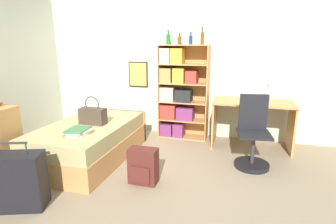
{
  "coord_description": "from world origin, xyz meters",
  "views": [
    {
      "loc": [
        1.34,
        -3.2,
        1.65
      ],
      "look_at": [
        0.37,
        0.18,
        0.75
      ],
      "focal_mm": 28.0,
      "sensor_mm": 36.0,
      "label": 1
    }
  ],
  "objects_px": {
    "bottle_brown": "(179,40)",
    "bookcase": "(178,93)",
    "handbag": "(93,116)",
    "desk_lamp": "(270,86)",
    "bed": "(91,141)",
    "bottle_blue": "(202,38)",
    "desk_chair": "(253,143)",
    "desk": "(252,115)",
    "book_stack_on_bed": "(78,132)",
    "suitcase": "(15,181)",
    "bottle_clear": "(191,40)",
    "bottle_green": "(168,39)",
    "backpack": "(143,166)"
  },
  "relations": [
    {
      "from": "bottle_clear",
      "to": "desk_lamp",
      "type": "distance_m",
      "value": 1.48
    },
    {
      "from": "bottle_green",
      "to": "desk_chair",
      "type": "relative_size",
      "value": 0.25
    },
    {
      "from": "suitcase",
      "to": "desk_chair",
      "type": "bearing_deg",
      "value": 35.84
    },
    {
      "from": "bed",
      "to": "bottle_clear",
      "type": "relative_size",
      "value": 8.74
    },
    {
      "from": "suitcase",
      "to": "desk_lamp",
      "type": "distance_m",
      "value": 3.62
    },
    {
      "from": "bottle_blue",
      "to": "desk",
      "type": "relative_size",
      "value": 0.22
    },
    {
      "from": "bookcase",
      "to": "bottle_blue",
      "type": "distance_m",
      "value": 1.04
    },
    {
      "from": "suitcase",
      "to": "backpack",
      "type": "xyz_separation_m",
      "value": [
        1.08,
        0.84,
        -0.08
      ]
    },
    {
      "from": "bottle_brown",
      "to": "bottle_clear",
      "type": "xyz_separation_m",
      "value": [
        0.21,
        -0.08,
        0.01
      ]
    },
    {
      "from": "bed",
      "to": "bookcase",
      "type": "bearing_deg",
      "value": 51.45
    },
    {
      "from": "bed",
      "to": "bottle_green",
      "type": "distance_m",
      "value": 2.15
    },
    {
      "from": "bottle_clear",
      "to": "bottle_blue",
      "type": "xyz_separation_m",
      "value": [
        0.19,
        0.01,
        0.03
      ]
    },
    {
      "from": "handbag",
      "to": "bottle_clear",
      "type": "distance_m",
      "value": 2.02
    },
    {
      "from": "book_stack_on_bed",
      "to": "desk_lamp",
      "type": "bearing_deg",
      "value": 33.42
    },
    {
      "from": "desk",
      "to": "backpack",
      "type": "xyz_separation_m",
      "value": [
        -1.28,
        -1.61,
        -0.32
      ]
    },
    {
      "from": "book_stack_on_bed",
      "to": "desk",
      "type": "distance_m",
      "value": 2.69
    },
    {
      "from": "backpack",
      "to": "desk_lamp",
      "type": "bearing_deg",
      "value": 46.52
    },
    {
      "from": "bottle_green",
      "to": "desk_chair",
      "type": "bearing_deg",
      "value": -32.2
    },
    {
      "from": "bottle_brown",
      "to": "bookcase",
      "type": "bearing_deg",
      "value": -97.36
    },
    {
      "from": "handbag",
      "to": "book_stack_on_bed",
      "type": "distance_m",
      "value": 0.48
    },
    {
      "from": "bottle_brown",
      "to": "bottle_clear",
      "type": "relative_size",
      "value": 0.92
    },
    {
      "from": "desk",
      "to": "bottle_green",
      "type": "bearing_deg",
      "value": 172.47
    },
    {
      "from": "bottle_green",
      "to": "bottle_brown",
      "type": "bearing_deg",
      "value": 3.54
    },
    {
      "from": "handbag",
      "to": "bottle_green",
      "type": "xyz_separation_m",
      "value": [
        0.76,
        1.33,
        1.09
      ]
    },
    {
      "from": "bookcase",
      "to": "bottle_blue",
      "type": "relative_size",
      "value": 5.95
    },
    {
      "from": "suitcase",
      "to": "bottle_brown",
      "type": "xyz_separation_m",
      "value": [
        1.08,
        2.65,
        1.43
      ]
    },
    {
      "from": "bed",
      "to": "bottle_blue",
      "type": "distance_m",
      "value": 2.43
    },
    {
      "from": "bed",
      "to": "desk_chair",
      "type": "distance_m",
      "value": 2.34
    },
    {
      "from": "bed",
      "to": "desk_lamp",
      "type": "xyz_separation_m",
      "value": [
        2.53,
        1.1,
        0.76
      ]
    },
    {
      "from": "handbag",
      "to": "desk_lamp",
      "type": "xyz_separation_m",
      "value": [
        2.46,
        1.11,
        0.36
      ]
    },
    {
      "from": "suitcase",
      "to": "desk",
      "type": "height_order",
      "value": "desk"
    },
    {
      "from": "bottle_clear",
      "to": "bed",
      "type": "bearing_deg",
      "value": -134.76
    },
    {
      "from": "bookcase",
      "to": "book_stack_on_bed",
      "type": "bearing_deg",
      "value": -116.59
    },
    {
      "from": "book_stack_on_bed",
      "to": "bottle_blue",
      "type": "bearing_deg",
      "value": 53.43
    },
    {
      "from": "bottle_clear",
      "to": "backpack",
      "type": "relative_size",
      "value": 0.47
    },
    {
      "from": "book_stack_on_bed",
      "to": "bed",
      "type": "bearing_deg",
      "value": 106.63
    },
    {
      "from": "handbag",
      "to": "desk_lamp",
      "type": "height_order",
      "value": "desk_lamp"
    },
    {
      "from": "desk_chair",
      "to": "bottle_blue",
      "type": "bearing_deg",
      "value": 135.07
    },
    {
      "from": "bed",
      "to": "bottle_clear",
      "type": "distance_m",
      "value": 2.29
    },
    {
      "from": "handbag",
      "to": "bottle_brown",
      "type": "xyz_separation_m",
      "value": [
        0.95,
        1.34,
        1.07
      ]
    },
    {
      "from": "bookcase",
      "to": "backpack",
      "type": "distance_m",
      "value": 1.87
    },
    {
      "from": "bottle_blue",
      "to": "suitcase",
      "type": "bearing_deg",
      "value": -119.85
    },
    {
      "from": "handbag",
      "to": "desk_lamp",
      "type": "relative_size",
      "value": 1.05
    },
    {
      "from": "book_stack_on_bed",
      "to": "desk",
      "type": "xyz_separation_m",
      "value": [
        2.17,
        1.6,
        -0.04
      ]
    },
    {
      "from": "bottle_blue",
      "to": "backpack",
      "type": "height_order",
      "value": "bottle_blue"
    },
    {
      "from": "bottle_blue",
      "to": "backpack",
      "type": "distance_m",
      "value": 2.37
    },
    {
      "from": "desk_chair",
      "to": "bottle_brown",
      "type": "bearing_deg",
      "value": 143.65
    },
    {
      "from": "suitcase",
      "to": "bottle_clear",
      "type": "distance_m",
      "value": 3.22
    },
    {
      "from": "desk",
      "to": "desk_chair",
      "type": "xyz_separation_m",
      "value": [
        0.0,
        -0.74,
        -0.21
      ]
    },
    {
      "from": "book_stack_on_bed",
      "to": "bottle_green",
      "type": "bearing_deg",
      "value": 68.97
    }
  ]
}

